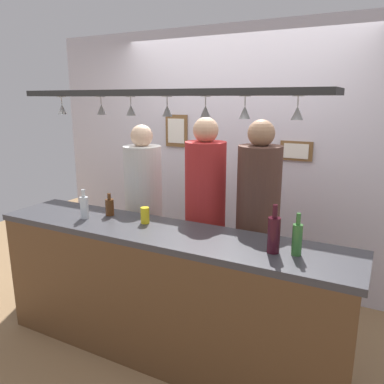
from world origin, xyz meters
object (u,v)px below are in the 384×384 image
object	(u,v)px
bottle_wine_dark_red	(274,234)
drink_can	(145,215)
person_middle_red_shirt	(205,201)
person_left_white_patterned_shirt	(144,198)
bottle_beer_green_import	(297,238)
picture_frame_lower_pair	(296,151)
person_right_brown_shirt	(258,209)
bottle_soda_clear	(84,207)
picture_frame_caricature	(176,131)
bottle_beer_brown_stubby	(110,207)

from	to	relation	value
bottle_wine_dark_red	drink_can	size ratio (longest dim) A/B	2.46
person_middle_red_shirt	person_left_white_patterned_shirt	bearing A→B (deg)	180.00
bottle_beer_green_import	picture_frame_lower_pair	world-z (taller)	picture_frame_lower_pair
person_right_brown_shirt	picture_frame_lower_pair	size ratio (longest dim) A/B	5.84
person_middle_red_shirt	bottle_soda_clear	size ratio (longest dim) A/B	7.65
bottle_beer_green_import	picture_frame_caricature	bearing A→B (deg)	139.12
person_middle_red_shirt	bottle_beer_green_import	bearing A→B (deg)	-34.30
person_left_white_patterned_shirt	picture_frame_caricature	world-z (taller)	picture_frame_caricature
bottle_beer_brown_stubby	picture_frame_caricature	bearing A→B (deg)	95.30
bottle_beer_brown_stubby	bottle_soda_clear	xyz separation A→B (m)	(-0.12, -0.15, 0.02)
picture_frame_caricature	person_left_white_patterned_shirt	bearing A→B (deg)	-82.61
person_left_white_patterned_shirt	bottle_soda_clear	bearing A→B (deg)	-99.15
person_left_white_patterned_shirt	drink_can	xyz separation A→B (m)	(0.38, -0.53, 0.04)
person_right_brown_shirt	drink_can	xyz separation A→B (m)	(-0.70, -0.53, -0.01)
person_left_white_patterned_shirt	drink_can	world-z (taller)	person_left_white_patterned_shirt
bottle_wine_dark_red	picture_frame_lower_pair	bearing A→B (deg)	98.28
person_middle_red_shirt	bottle_beer_brown_stubby	size ratio (longest dim) A/B	9.77
bottle_soda_clear	picture_frame_lower_pair	size ratio (longest dim) A/B	0.77
bottle_beer_green_import	drink_can	world-z (taller)	bottle_beer_green_import
person_left_white_patterned_shirt	bottle_wine_dark_red	size ratio (longest dim) A/B	5.60
person_right_brown_shirt	picture_frame_caricature	bearing A→B (deg)	146.21
drink_can	person_middle_red_shirt	bearing A→B (deg)	65.48
person_left_white_patterned_shirt	person_right_brown_shirt	bearing A→B (deg)	0.00
person_right_brown_shirt	bottle_soda_clear	world-z (taller)	person_right_brown_shirt
bottle_beer_green_import	bottle_beer_brown_stubby	bearing A→B (deg)	175.64
bottle_wine_dark_red	drink_can	distance (m)	1.01
bottle_beer_green_import	drink_can	bearing A→B (deg)	176.07
bottle_beer_green_import	person_left_white_patterned_shirt	bearing A→B (deg)	158.10
person_left_white_patterned_shirt	bottle_beer_green_import	xyz separation A→B (m)	(1.52, -0.61, 0.08)
person_middle_red_shirt	bottle_wine_dark_red	xyz separation A→B (m)	(0.76, -0.64, 0.05)
person_left_white_patterned_shirt	person_middle_red_shirt	distance (m)	0.63
person_left_white_patterned_shirt	drink_can	size ratio (longest dim) A/B	13.78
picture_frame_caricature	person_right_brown_shirt	bearing A→B (deg)	-33.79
person_right_brown_shirt	bottle_wine_dark_red	world-z (taller)	person_right_brown_shirt
bottle_soda_clear	bottle_wine_dark_red	bearing A→B (deg)	0.42
person_right_brown_shirt	picture_frame_lower_pair	distance (m)	0.88
bottle_beer_green_import	picture_frame_caricature	distance (m)	2.20
bottle_beer_green_import	picture_frame_lower_pair	bearing A→B (deg)	103.66
drink_can	picture_frame_caricature	xyz separation A→B (m)	(-0.48, 1.33, 0.51)
bottle_beer_green_import	bottle_wine_dark_red	xyz separation A→B (m)	(-0.13, -0.03, 0.01)
bottle_beer_green_import	bottle_soda_clear	distance (m)	1.63
person_left_white_patterned_shirt	picture_frame_caricature	size ratio (longest dim) A/B	4.94
bottle_beer_brown_stubby	person_left_white_patterned_shirt	bearing A→B (deg)	91.94
bottle_soda_clear	picture_frame_caricature	world-z (taller)	picture_frame_caricature
person_middle_red_shirt	bottle_beer_green_import	distance (m)	1.09
person_middle_red_shirt	bottle_beer_green_import	xyz separation A→B (m)	(0.90, -0.61, 0.03)
person_middle_red_shirt	picture_frame_lower_pair	xyz separation A→B (m)	(0.56, 0.79, 0.36)
bottle_beer_green_import	bottle_soda_clear	bearing A→B (deg)	-178.64
bottle_beer_brown_stubby	drink_can	size ratio (longest dim) A/B	1.48
picture_frame_caricature	picture_frame_lower_pair	world-z (taller)	picture_frame_caricature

